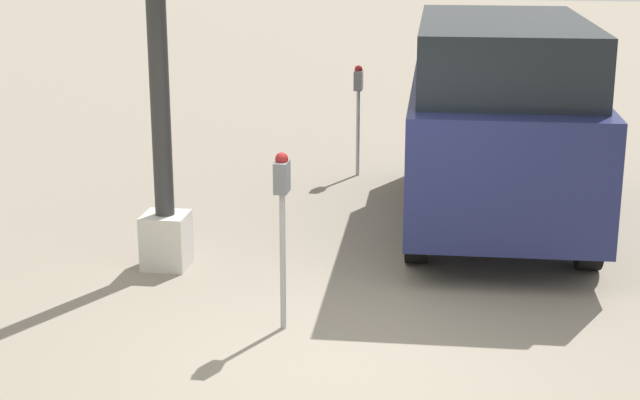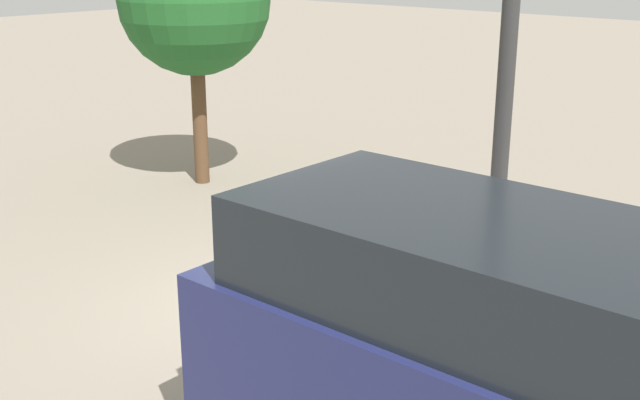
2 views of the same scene
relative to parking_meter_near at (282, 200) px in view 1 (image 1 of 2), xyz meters
The scene contains 5 objects.
ground_plane 1.31m from the parking_meter_near, 126.08° to the right, with size 80.00×80.00×0.00m, color gray.
parking_meter_near is the anchor object (origin of this frame).
parking_meter_far 5.42m from the parking_meter_near, ahead, with size 0.20×0.11×1.52m.
lamp_post 2.39m from the parking_meter_near, 46.06° to the left, with size 0.44×0.44×6.45m.
parked_van 3.84m from the parking_meter_near, 29.06° to the right, with size 4.75×2.05×2.35m.
Camera 1 is at (-7.28, -0.88, 3.32)m, focal length 55.00 mm.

